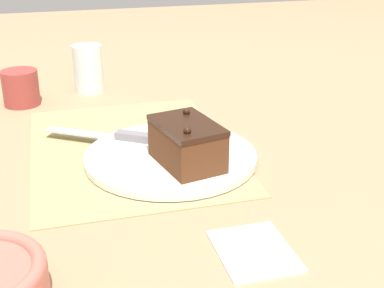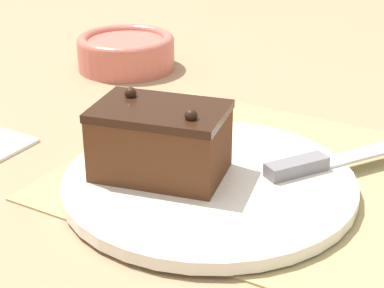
{
  "view_description": "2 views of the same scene",
  "coord_description": "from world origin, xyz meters",
  "views": [
    {
      "loc": [
        -0.86,
        0.12,
        0.38
      ],
      "look_at": [
        -0.07,
        -0.09,
        0.03
      ],
      "focal_mm": 50.0,
      "sensor_mm": 36.0,
      "label": 1
    },
    {
      "loc": [
        0.19,
        -0.54,
        0.31
      ],
      "look_at": [
        -0.11,
        -0.02,
        0.03
      ],
      "focal_mm": 60.0,
      "sensor_mm": 36.0,
      "label": 2
    }
  ],
  "objects": [
    {
      "name": "chocolate_cake",
      "position": [
        -0.12,
        -0.07,
        0.05
      ],
      "size": [
        0.14,
        0.11,
        0.08
      ],
      "rotation": [
        0.0,
        0.0,
        0.22
      ],
      "color": "#512D19",
      "rests_on": "cake_plate"
    },
    {
      "name": "cake_plate",
      "position": [
        -0.07,
        -0.06,
        0.01
      ],
      "size": [
        0.29,
        0.29,
        0.01
      ],
      "color": "white",
      "rests_on": "placemat_woven"
    },
    {
      "name": "ground_plane",
      "position": [
        0.0,
        0.0,
        0.0
      ],
      "size": [
        3.0,
        3.0,
        0.0
      ],
      "primitive_type": "plane",
      "color": "#9E7F5B"
    },
    {
      "name": "small_bowl",
      "position": [
        -0.36,
        0.22,
        0.03
      ],
      "size": [
        0.15,
        0.15,
        0.05
      ],
      "color": "#C66656",
      "rests_on": "ground_plane"
    },
    {
      "name": "placemat_woven",
      "position": [
        0.0,
        0.0,
        0.0
      ],
      "size": [
        0.46,
        0.34,
        0.0
      ],
      "primitive_type": "cube",
      "color": "tan",
      "rests_on": "ground_plane"
    },
    {
      "name": "serving_knife",
      "position": [
        0.02,
        0.02,
        0.02
      ],
      "size": [
        0.13,
        0.18,
        0.01
      ],
      "rotation": [
        0.0,
        0.0,
        5.71
      ],
      "color": "slate",
      "rests_on": "cake_plate"
    }
  ]
}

